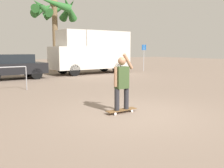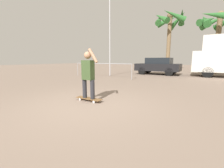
# 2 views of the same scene
# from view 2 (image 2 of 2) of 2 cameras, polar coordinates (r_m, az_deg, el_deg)

# --- Properties ---
(ground_plane) EXTENTS (80.00, 80.00, 0.00)m
(ground_plane) POSITION_cam_2_polar(r_m,az_deg,el_deg) (4.63, -9.47, -7.74)
(ground_plane) COLOR gray
(skateboard) EXTENTS (0.95, 0.24, 0.09)m
(skateboard) POSITION_cam_2_polar(r_m,az_deg,el_deg) (4.99, -8.85, -5.54)
(skateboard) COLOR brown
(skateboard) RESTS_ON ground_plane
(person_skateboarder) EXTENTS (0.65, 0.23, 1.60)m
(person_skateboarder) POSITION_cam_2_polar(r_m,az_deg,el_deg) (4.84, -9.12, 4.33)
(person_skateboarder) COLOR #28282D
(person_skateboarder) RESTS_ON skateboard
(parked_car_black) EXTENTS (3.84, 1.90, 1.51)m
(parked_car_black) POSITION_cam_2_polar(r_m,az_deg,el_deg) (14.42, 17.17, 6.69)
(parked_car_black) COLOR black
(parked_car_black) RESTS_ON ground_plane
(palm_tree_near_van) EXTENTS (4.03, 4.00, 6.09)m
(palm_tree_near_van) POSITION_cam_2_polar(r_m,az_deg,el_deg) (18.53, 35.67, 18.78)
(palm_tree_near_van) COLOR brown
(palm_tree_near_van) RESTS_ON ground_plane
(palm_tree_center_background) EXTENTS (4.38, 4.54, 7.75)m
(palm_tree_center_background) POSITION_cam_2_polar(r_m,az_deg,el_deg) (22.81, 21.17, 21.13)
(palm_tree_center_background) COLOR brown
(palm_tree_center_background) RESTS_ON ground_plane
(flagpole) EXTENTS (0.96, 0.12, 7.57)m
(flagpole) POSITION_cam_2_polar(r_m,az_deg,el_deg) (12.94, -0.55, 22.40)
(flagpole) COLOR #B7B7BC
(flagpole) RESTS_ON ground_plane
(plaza_railing_segment) EXTENTS (5.11, 0.05, 1.08)m
(plaza_railing_segment) POSITION_cam_2_polar(r_m,az_deg,el_deg) (11.51, -4.01, 7.15)
(plaza_railing_segment) COLOR #99999E
(plaza_railing_segment) RESTS_ON ground_plane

